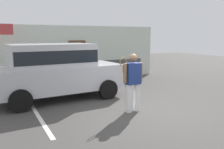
% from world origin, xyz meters
% --- Properties ---
extents(ground_plane, '(40.00, 40.00, 0.00)m').
position_xyz_m(ground_plane, '(0.00, 0.00, 0.00)').
color(ground_plane, '#423F3D').
extents(parking_stripe_0, '(0.12, 4.40, 0.01)m').
position_xyz_m(parking_stripe_0, '(-2.93, 1.50, 0.00)').
color(parking_stripe_0, silver).
rests_on(parking_stripe_0, ground_plane).
extents(house_frontage, '(9.34, 0.40, 2.86)m').
position_xyz_m(house_frontage, '(-0.00, 6.19, 1.34)').
color(house_frontage, silver).
rests_on(house_frontage, ground_plane).
extents(parked_suv, '(4.70, 2.38, 2.05)m').
position_xyz_m(parked_suv, '(-1.94, 2.83, 1.15)').
color(parked_suv, '#B7B7BC').
rests_on(parked_suv, ground_plane).
extents(tennis_player_man, '(0.80, 0.28, 1.80)m').
position_xyz_m(tennis_player_man, '(-0.23, 0.25, 0.94)').
color(tennis_player_man, white).
rests_on(tennis_player_man, ground_plane).
extents(potted_plant_by_porch, '(0.63, 0.63, 0.83)m').
position_xyz_m(potted_plant_by_porch, '(2.39, 5.32, 0.46)').
color(potted_plant_by_porch, brown).
rests_on(potted_plant_by_porch, ground_plane).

